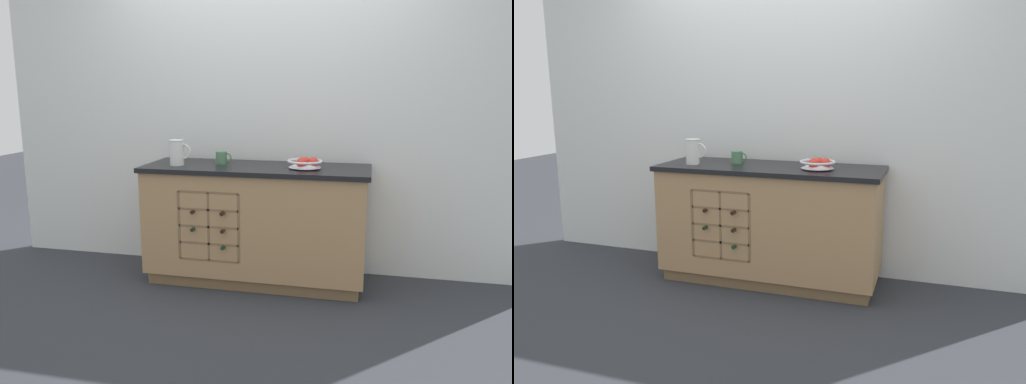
# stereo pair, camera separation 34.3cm
# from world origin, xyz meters

# --- Properties ---
(ground_plane) EXTENTS (14.00, 14.00, 0.00)m
(ground_plane) POSITION_xyz_m (0.00, 0.00, 0.00)
(ground_plane) COLOR #2D3035
(back_wall) EXTENTS (4.40, 0.06, 2.55)m
(back_wall) POSITION_xyz_m (0.00, 0.35, 1.27)
(back_wall) COLOR silver
(back_wall) RESTS_ON ground_plane
(kitchen_island) EXTENTS (1.65, 0.62, 0.88)m
(kitchen_island) POSITION_xyz_m (-0.00, -0.00, 0.45)
(kitchen_island) COLOR brown
(kitchen_island) RESTS_ON ground_plane
(fruit_bowl) EXTENTS (0.25, 0.25, 0.09)m
(fruit_bowl) POSITION_xyz_m (0.37, -0.04, 0.93)
(fruit_bowl) COLOR silver
(fruit_bowl) RESTS_ON kitchen_island
(white_pitcher) EXTENTS (0.17, 0.11, 0.19)m
(white_pitcher) POSITION_xyz_m (-0.58, -0.09, 0.98)
(white_pitcher) COLOR silver
(white_pitcher) RESTS_ON kitchen_island
(ceramic_mug) EXTENTS (0.12, 0.08, 0.09)m
(ceramic_mug) POSITION_xyz_m (-0.28, 0.05, 0.93)
(ceramic_mug) COLOR #4C7A56
(ceramic_mug) RESTS_ON kitchen_island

